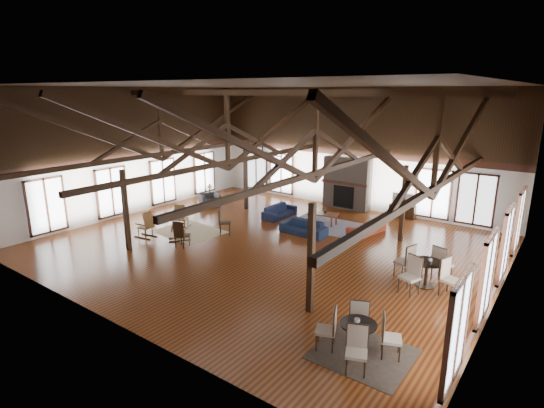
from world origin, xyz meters
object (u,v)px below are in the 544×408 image
Objects in this scene: sofa_navy_front at (303,227)px; sofa_navy_left at (280,211)px; sofa_orange at (367,227)px; cafe_table_far at (427,269)px; coffee_table at (323,214)px; armchair at (209,200)px; tv_console at (403,211)px; cafe_table_near at (358,332)px.

sofa_navy_left is at bearing 148.29° from sofa_navy_front.
cafe_table_far reaches higher than sofa_orange.
coffee_table is 6.35m from armchair.
sofa_orange is at bearing -14.32° from coffee_table.
armchair is (-6.31, -0.78, -0.13)m from coffee_table.
sofa_navy_left is 8.61m from cafe_table_far.
tv_console reaches higher than coffee_table.
cafe_table_near reaches higher than coffee_table.
sofa_navy_left is at bearing 156.43° from cafe_table_far.
armchair is at bearing 166.41° from cafe_table_far.
sofa_navy_front is 5.47m from tv_console.
cafe_table_near is at bearing -48.11° from sofa_navy_front.
cafe_table_near is 11.60m from tv_console.
cafe_table_far reaches higher than tv_console.
sofa_navy_front is 8.35m from cafe_table_near.
sofa_navy_left is 4.35m from sofa_orange.
armchair is (-6.34, 0.92, 0.04)m from sofa_navy_front.
cafe_table_far is 1.83× the size of tv_console.
coffee_table is 0.74× the size of cafe_table_near.
sofa_orange is 0.95× the size of cafe_table_near.
armchair is at bearing 97.48° from sofa_navy_left.
tv_console is at bearing 114.67° from cafe_table_far.
tv_console is (4.75, 3.40, 0.02)m from sofa_navy_left.
cafe_table_near is at bearing -69.29° from coffee_table.
cafe_table_near is 0.89× the size of cafe_table_far.
sofa_navy_front is 1.02× the size of sofa_navy_left.
coffee_table is (2.22, 0.23, 0.17)m from sofa_navy_left.
tv_console is (-3.14, 6.84, -0.26)m from cafe_table_far.
armchair reaches higher than tv_console.
sofa_navy_front is at bearing -117.11° from tv_console.
tv_console reaches higher than sofa_orange.
cafe_table_near is at bearing -92.86° from cafe_table_far.
sofa_orange is 3.23m from tv_console.
tv_console is at bearing 38.02° from coffee_table.
sofa_navy_front is 5.98m from cafe_table_far.
cafe_table_far reaches higher than armchair.
sofa_navy_left is 1.94× the size of armchair.
cafe_table_near is (7.67, -7.82, 0.22)m from sofa_navy_left.
coffee_table is at bearing -84.11° from sofa_navy_left.
cafe_table_far is at bearing 55.97° from sofa_orange.
sofa_navy_left is at bearing 134.45° from cafe_table_near.
sofa_orange is 2.14m from coffee_table.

